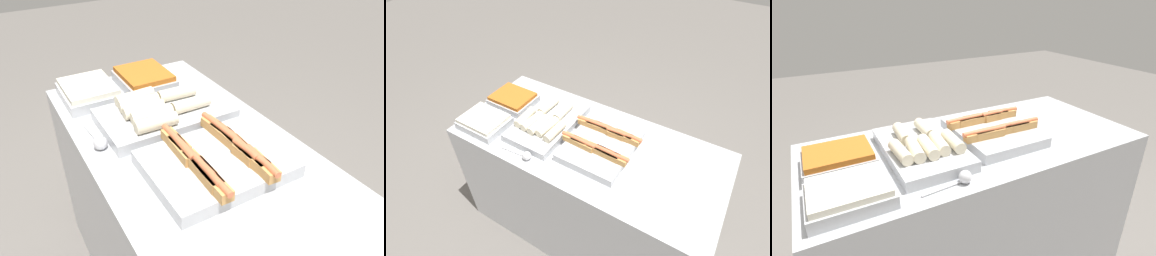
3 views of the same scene
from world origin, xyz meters
The scene contains 6 objects.
counter centered at (0.00, 0.00, 0.45)m, with size 1.61×0.74×0.90m.
tray_hotdogs centered at (0.09, 0.00, 0.94)m, with size 0.42×0.46×0.10m.
tray_wraps centered at (-0.29, -0.01, 0.94)m, with size 0.31×0.53×0.10m.
tray_side_front centered at (-0.62, -0.21, 0.94)m, with size 0.28×0.23×0.07m.
tray_side_back centered at (-0.62, 0.06, 0.94)m, with size 0.28×0.23×0.07m.
serving_spoon_near centered at (-0.23, -0.30, 0.93)m, with size 0.21×0.05×0.05m.
Camera 1 is at (0.91, -0.57, 1.71)m, focal length 35.00 mm.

